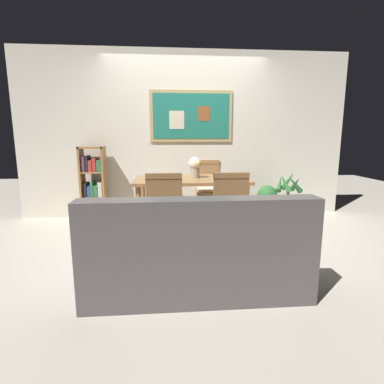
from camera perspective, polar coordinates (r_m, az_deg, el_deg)
ground_plane at (r=3.81m, az=-0.03°, el=-9.21°), size 12.00×12.00×0.00m
wall_back_with_painting at (r=4.88m, az=-1.33°, el=10.78°), size 5.20×0.14×2.60m
dining_table at (r=4.04m, az=-0.18°, el=1.26°), size 1.51×0.84×0.73m
dining_chair_near_left at (r=3.29m, az=-5.29°, el=-2.65°), size 0.40×0.41×0.91m
dining_chair_near_right at (r=3.35m, az=7.00°, el=-2.46°), size 0.40×0.41×0.91m
dining_chair_far_left at (r=4.82m, az=-4.82°, el=1.57°), size 0.40×0.41×0.91m
dining_chair_far_right at (r=4.83m, az=3.12°, el=1.60°), size 0.40×0.41×0.91m
leather_couch at (r=2.58m, az=0.78°, el=-11.63°), size 1.80×0.84×0.84m
bookshelf at (r=4.79m, az=-18.18°, el=0.88°), size 0.36×0.28×1.14m
potted_ivy at (r=4.85m, az=14.09°, el=-1.40°), size 0.31×0.31×0.54m
potted_palm at (r=4.56m, az=17.70°, el=-1.78°), size 0.38×0.39×0.79m
flower_vase at (r=4.05m, az=0.60°, el=4.98°), size 0.19×0.19×0.28m
tv_remote at (r=3.92m, az=6.74°, el=2.51°), size 0.10×0.16×0.02m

